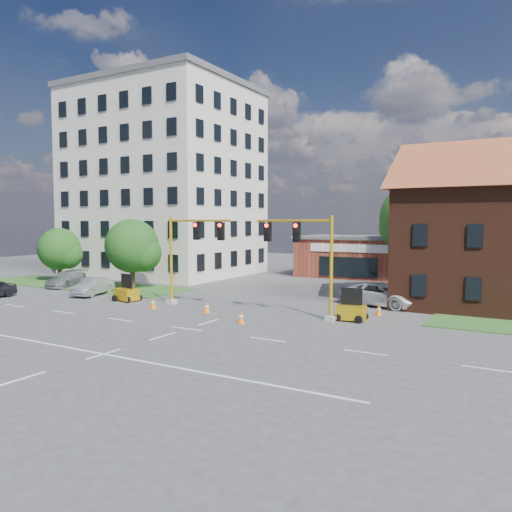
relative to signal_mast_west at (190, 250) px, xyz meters
The scene contains 19 objects.
ground 8.38m from the signal_mast_west, 54.01° to the right, with size 120.00×120.00×0.00m, color #3E3E40.
grass_verge_nw 16.61m from the signal_mast_west, 165.65° to the left, with size 22.00×6.00×0.08m, color #2B521F.
lane_markings 10.73m from the signal_mast_west, 64.17° to the right, with size 60.00×36.00×0.01m, color silver, non-canonical shape.
office_block 23.21m from the signal_mast_west, 134.52° to the left, with size 18.40×15.40×20.60m.
brick_shop 24.44m from the signal_mast_west, 79.71° to the left, with size 12.40×8.40×4.30m.
tree_large 23.95m from the signal_mast_west, 61.97° to the left, with size 7.52×7.16×9.62m.
tree_nw_front 10.47m from the signal_mast_west, 154.05° to the left, with size 4.86×4.63×6.05m.
tree_nw_rear 20.11m from the signal_mast_west, 165.35° to the left, with size 4.27×4.07×5.21m.
signal_mast_west is the anchor object (origin of this frame).
signal_mast_east 8.71m from the signal_mast_west, ahead, with size 5.30×0.60×6.20m.
trailer_west 6.28m from the signal_mast_west, behind, with size 1.89×1.46×1.92m.
trailer_east 11.90m from the signal_mast_west, ahead, with size 1.77×1.31×1.86m.
cone_a 4.41m from the signal_mast_west, 126.91° to the right, with size 0.40×0.40×0.70m.
cone_b 4.66m from the signal_mast_west, 31.88° to the right, with size 0.40×0.40×0.70m.
cone_c 7.87m from the signal_mast_west, 28.27° to the right, with size 0.40×0.40×0.70m.
cone_d 13.21m from the signal_mast_west, 13.66° to the left, with size 0.40×0.40×0.70m.
pickup_white 13.68m from the signal_mast_west, 29.44° to the left, with size 2.64×5.72×1.59m, color silver.
sedan_silver_front 10.31m from the signal_mast_west, behind, with size 1.46×4.19×1.38m, color #9C9DA3.
sedan_silver_rear 16.51m from the signal_mast_west, behind, with size 1.92×4.73×1.37m, color #9C9DA3.
Camera 1 is at (16.62, -21.45, 5.87)m, focal length 35.00 mm.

